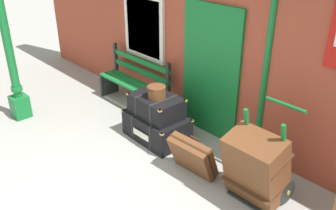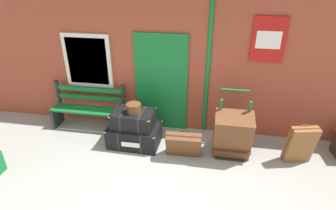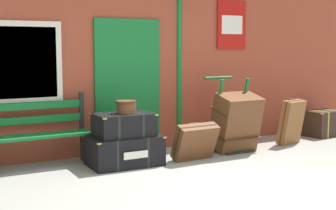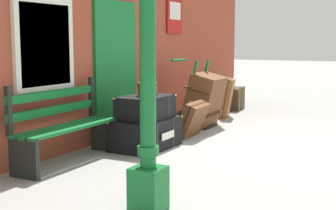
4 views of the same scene
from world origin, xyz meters
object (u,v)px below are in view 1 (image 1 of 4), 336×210
at_px(steamer_trunk_middle, 156,106).
at_px(large_brown_trunk, 256,167).
at_px(round_hatbox, 157,91).
at_px(platform_bench, 135,83).
at_px(lamp_post, 9,52).
at_px(steamer_trunk_base, 157,127).
at_px(suitcase_brown, 193,156).
at_px(porters_trolley, 262,175).

bearing_deg(steamer_trunk_middle, large_brown_trunk, -2.18).
distance_m(round_hatbox, large_brown_trunk, 1.91).
bearing_deg(platform_bench, lamp_post, -120.00).
xyz_separation_m(lamp_post, platform_bench, (1.02, 1.77, -0.75)).
bearing_deg(steamer_trunk_base, suitcase_brown, -13.97).
relative_size(lamp_post, platform_bench, 1.95).
height_order(lamp_post, porters_trolley, lamp_post).
relative_size(steamer_trunk_middle, suitcase_brown, 1.23).
bearing_deg(steamer_trunk_middle, porters_trolley, 3.18).
bearing_deg(steamer_trunk_middle, round_hatbox, -25.97).
bearing_deg(steamer_trunk_base, large_brown_trunk, -2.18).
distance_m(steamer_trunk_base, steamer_trunk_middle, 0.37).
height_order(steamer_trunk_base, steamer_trunk_middle, steamer_trunk_middle).
relative_size(lamp_post, round_hatbox, 10.65).
height_order(round_hatbox, porters_trolley, porters_trolley).
relative_size(platform_bench, steamer_trunk_middle, 1.94).
height_order(steamer_trunk_middle, round_hatbox, round_hatbox).
bearing_deg(steamer_trunk_base, round_hatbox, -27.79).
bearing_deg(round_hatbox, steamer_trunk_base, 152.21).
height_order(platform_bench, suitcase_brown, platform_bench).
height_order(steamer_trunk_base, suitcase_brown, suitcase_brown).
bearing_deg(round_hatbox, lamp_post, -150.24).
bearing_deg(steamer_trunk_middle, platform_bench, 157.19).
bearing_deg(platform_bench, suitcase_brown, -18.76).
height_order(platform_bench, steamer_trunk_base, platform_bench).
relative_size(steamer_trunk_base, large_brown_trunk, 1.07).
xyz_separation_m(steamer_trunk_base, large_brown_trunk, (1.90, -0.07, 0.27)).
relative_size(steamer_trunk_base, round_hatbox, 3.51).
bearing_deg(large_brown_trunk, platform_bench, 169.63).
bearing_deg(porters_trolley, steamer_trunk_middle, -176.82).
distance_m(platform_bench, steamer_trunk_base, 1.28).
relative_size(steamer_trunk_middle, round_hatbox, 2.81).
relative_size(lamp_post, steamer_trunk_base, 3.04).
relative_size(steamer_trunk_base, suitcase_brown, 1.54).
height_order(steamer_trunk_middle, porters_trolley, porters_trolley).
distance_m(large_brown_trunk, suitcase_brown, 0.92).
relative_size(lamp_post, suitcase_brown, 4.68).
height_order(large_brown_trunk, suitcase_brown, large_brown_trunk).
relative_size(round_hatbox, large_brown_trunk, 0.31).
xyz_separation_m(lamp_post, suitcase_brown, (3.21, 1.03, -0.92)).
bearing_deg(round_hatbox, platform_bench, 157.10).
bearing_deg(lamp_post, steamer_trunk_base, 30.41).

